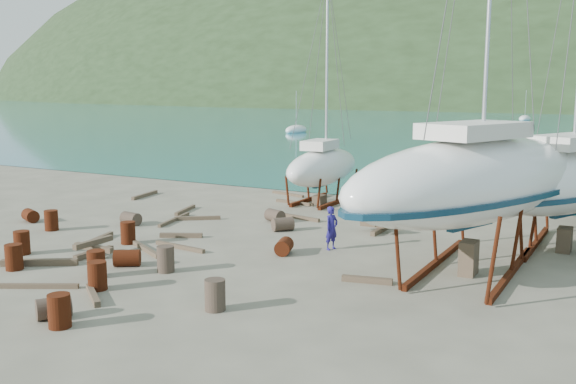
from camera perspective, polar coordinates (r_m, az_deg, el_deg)
The scene contains 44 objects.
ground at distance 22.77m, azimuth -5.17°, elevation -6.31°, with size 600.00×600.00×0.00m, color #605C4C.
far_house_left at distance 220.34m, azimuth 10.18°, elevation 8.24°, with size 6.60×5.60×5.60m.
far_house_center at distance 210.60m, azimuth 20.61°, elevation 7.77°, with size 6.60×5.60×5.60m.
moored_boat_left at distance 89.04m, azimuth 0.73°, elevation 5.54°, with size 2.00×5.00×6.05m.
moored_boat_far at distance 129.81m, azimuth 20.30°, elevation 6.13°, with size 2.00×5.00×6.05m.
large_sailboat_near at distance 22.04m, azimuth 16.42°, elevation 1.11°, with size 7.70×12.76×19.35m.
large_sailboat_far at distance 26.35m, azimuth 23.79°, elevation 1.07°, with size 7.03×10.79×16.54m.
small_sailboat_shore at distance 34.17m, azimuth 3.11°, elevation 2.31°, with size 2.76×7.63×12.02m.
worker at distance 24.42m, azimuth 3.90°, elevation -3.22°, with size 0.60×0.40×1.66m, color navy.
drum_0 at distance 23.64m, azimuth -23.19°, elevation -5.34°, with size 0.58×0.58×0.88m, color #561D0E.
drum_1 at distance 18.45m, azimuth -20.10°, elevation -9.65°, with size 0.58×0.58×0.88m, color #2D2823.
drum_2 at distance 31.76m, azimuth -21.92°, elevation -1.96°, with size 0.58×0.58×0.88m, color #561D0E.
drum_3 at distance 17.69m, azimuth -19.66°, elevation -9.92°, with size 0.58×0.58×0.88m, color #561D0E.
drum_4 at distance 30.38m, azimuth 8.39°, elevation -1.87°, with size 0.58×0.58×0.88m, color #561D0E.
drum_5 at distance 21.90m, azimuth -10.82°, elevation -5.87°, with size 0.58×0.58×0.88m, color #2D2823.
drum_6 at distance 23.79m, azimuth -0.35°, elevation -4.87°, with size 0.58×0.58×0.88m, color #561D0E.
drum_7 at distance 20.49m, azimuth -16.59°, elevation -7.15°, with size 0.58×0.58×0.88m, color #561D0E.
drum_8 at distance 29.51m, azimuth -20.30°, elevation -2.38°, with size 0.58×0.58×0.88m, color #561D0E.
drum_9 at distance 29.46m, azimuth -1.17°, elevation -2.12°, with size 0.58×0.58×0.88m, color #2D2823.
drum_10 at distance 21.85m, azimuth -16.68°, elevation -6.14°, with size 0.58×0.58×0.88m, color #561D0E.
drum_11 at distance 27.62m, azimuth -0.46°, elevation -2.88°, with size 0.58×0.58×0.88m, color #2D2823.
drum_12 at distance 22.89m, azimuth -14.11°, elevation -5.71°, with size 0.58×0.58×0.88m, color #561D0E.
drum_13 at distance 25.69m, azimuth -22.58°, elevation -4.18°, with size 0.58×0.58×0.88m, color #561D0E.
drum_14 at distance 26.11m, azimuth -14.04°, elevation -3.53°, with size 0.58×0.58×0.88m, color #561D0E.
drum_15 at distance 29.65m, azimuth -13.79°, elevation -2.31°, with size 0.58×0.58×0.88m, color #2D2823.
drum_17 at distance 18.02m, azimuth -6.50°, elevation -9.08°, with size 0.58×0.58×0.88m, color #2D2823.
timber_0 at distance 36.80m, azimuth -0.02°, elevation -0.18°, with size 0.14×2.40×0.14m, color brown.
timber_1 at distance 20.57m, azimuth 7.04°, elevation -7.76°, with size 0.19×1.61×0.19m, color brown.
timber_2 at distance 37.21m, azimuth -12.61°, elevation -0.27°, with size 0.19×2.58×0.19m, color brown.
timber_3 at distance 21.37m, azimuth -21.67°, elevation -7.77°, with size 0.15×2.77×0.15m, color brown.
timber_4 at distance 30.22m, azimuth -8.03°, elevation -2.31°, with size 0.17×2.12×0.17m, color brown.
timber_5 at distance 24.84m, azimuth -12.53°, elevation -4.98°, with size 0.16×2.58×0.16m, color brown.
timber_6 at distance 32.76m, azimuth 7.60°, elevation -1.39°, with size 0.19×1.87×0.19m, color brown.
timber_7 at distance 19.86m, azimuth -16.94°, elevation -8.76°, with size 0.17×1.90×0.17m, color brown.
timber_8 at distance 26.79m, azimuth -9.48°, elevation -3.82°, with size 0.19×1.75×0.19m, color brown.
timber_9 at distance 34.05m, azimuth 0.58°, elevation -0.94°, with size 0.15×2.39×0.15m, color brown.
timber_10 at distance 30.25m, azimuth 0.74°, elevation -2.22°, with size 0.16×2.72×0.16m, color brown.
timber_11 at distance 24.97m, azimuth -9.59°, elevation -4.83°, with size 0.15×2.49×0.15m, color brown.
timber_12 at distance 26.78m, azimuth -16.72°, elevation -4.12°, with size 0.17×2.49×0.17m, color brown.
timber_15 at distance 30.10m, azimuth -10.08°, elevation -2.44°, with size 0.15×2.97×0.15m, color brown.
timber_16 at distance 23.93m, azimuth -21.22°, elevation -5.86°, with size 0.23×2.60×0.23m, color brown.
timber_17 at distance 32.32m, azimuth -9.12°, elevation -1.60°, with size 0.16×2.27×0.16m, color brown.
timber_pile_fore at distance 24.63m, azimuth -16.89°, elevation -4.76°, with size 1.80×1.80×0.60m.
timber_pile_aft at distance 27.62m, azimuth 8.22°, elevation -2.96°, with size 1.80×1.80×0.60m.
Camera 1 is at (12.46, -18.06, 6.07)m, focal length 40.00 mm.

